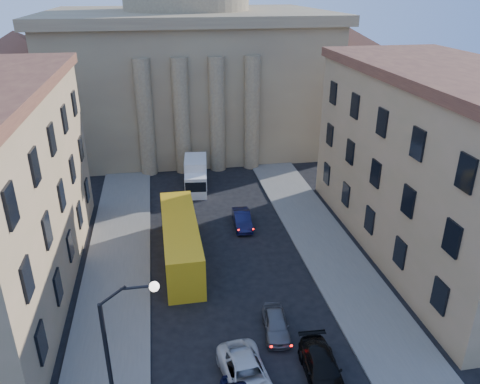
% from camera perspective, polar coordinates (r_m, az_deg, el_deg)
% --- Properties ---
extents(sidewalk_left, '(5.00, 60.00, 0.15)m').
position_cam_1_polar(sidewalk_left, '(33.70, -15.24, -13.64)').
color(sidewalk_left, '#5F5D57').
rests_on(sidewalk_left, ground).
extents(sidewalk_right, '(5.00, 60.00, 0.15)m').
position_cam_1_polar(sidewalk_right, '(35.89, 13.33, -10.81)').
color(sidewalk_right, '#5F5D57').
rests_on(sidewalk_right, ground).
extents(church, '(68.02, 28.76, 36.60)m').
position_cam_1_polar(church, '(64.84, -6.26, 16.64)').
color(church, '#7C664C').
rests_on(church, ground).
extents(building_right, '(11.60, 26.60, 14.70)m').
position_cam_1_polar(building_right, '(39.59, 23.57, 3.18)').
color(building_right, tan).
rests_on(building_right, ground).
extents(street_lamp, '(2.62, 0.44, 8.83)m').
position_cam_1_polar(street_lamp, '(22.56, -14.49, -18.42)').
color(street_lamp, black).
rests_on(street_lamp, ground).
extents(car_left_mid, '(2.91, 5.43, 1.45)m').
position_cam_1_polar(car_left_mid, '(27.36, 0.78, -21.44)').
color(car_left_mid, silver).
rests_on(car_left_mid, ground).
extents(car_right_mid, '(2.17, 4.85, 1.38)m').
position_cam_1_polar(car_right_mid, '(28.14, 9.98, -20.41)').
color(car_right_mid, black).
rests_on(car_right_mid, ground).
extents(car_right_far, '(1.92, 3.92, 1.29)m').
position_cam_1_polar(car_right_far, '(30.63, 4.40, -15.76)').
color(car_right_far, '#54555A').
rests_on(car_right_far, ground).
extents(car_right_distant, '(1.64, 4.24, 1.38)m').
position_cam_1_polar(car_right_distant, '(42.31, 0.27, -3.37)').
color(car_right_distant, black).
rests_on(car_right_distant, ground).
extents(city_bus, '(2.82, 11.74, 3.30)m').
position_cam_1_polar(city_bus, '(37.29, -7.24, -5.76)').
color(city_bus, gold).
rests_on(city_bus, ground).
extents(box_truck, '(2.81, 5.97, 3.17)m').
position_cam_1_polar(box_truck, '(49.89, -5.40, 1.99)').
color(box_truck, silver).
rests_on(box_truck, ground).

